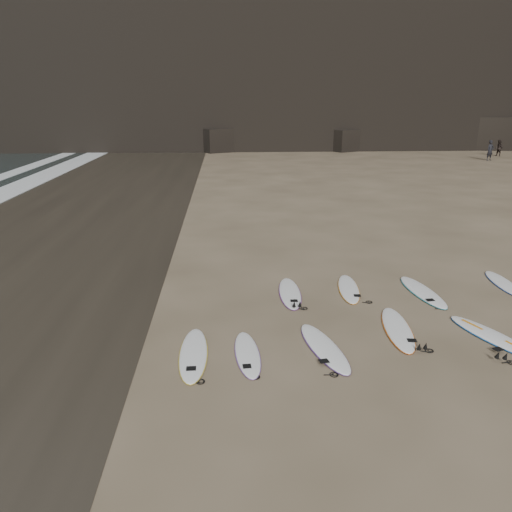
{
  "coord_description": "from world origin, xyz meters",
  "views": [
    {
      "loc": [
        -5.02,
        -10.94,
        5.54
      ],
      "look_at": [
        -4.22,
        1.83,
        1.5
      ],
      "focal_mm": 35.0,
      "sensor_mm": 36.0,
      "label": 1
    }
  ],
  "objects": [
    {
      "name": "ground",
      "position": [
        0.0,
        0.0,
        0.0
      ],
      "size": [
        240.0,
        240.0,
        0.0
      ],
      "primitive_type": "plane",
      "color": "#897559",
      "rests_on": "ground"
    },
    {
      "name": "wet_sand",
      "position": [
        -13.0,
        10.0,
        0.0
      ],
      "size": [
        12.0,
        200.0,
        0.01
      ],
      "primitive_type": "cube",
      "color": "#383026",
      "rests_on": "ground"
    },
    {
      "name": "surfboard_0",
      "position": [
        -4.58,
        -0.86,
        0.04
      ],
      "size": [
        0.66,
        2.23,
        0.08
      ],
      "primitive_type": "ellipsoid",
      "rotation": [
        0.0,
        0.0,
        0.06
      ],
      "color": "white",
      "rests_on": "ground"
    },
    {
      "name": "surfboard_1",
      "position": [
        -2.79,
        -0.68,
        0.05
      ],
      "size": [
        1.12,
        2.63,
        0.09
      ],
      "primitive_type": "ellipsoid",
      "rotation": [
        0.0,
        0.0,
        0.2
      ],
      "color": "white",
      "rests_on": "ground"
    },
    {
      "name": "surfboard_2",
      "position": [
        -0.76,
        0.18,
        0.05
      ],
      "size": [
        0.97,
        2.68,
        0.09
      ],
      "primitive_type": "ellipsoid",
      "rotation": [
        0.0,
        0.0,
        -0.13
      ],
      "color": "white",
      "rests_on": "ground"
    },
    {
      "name": "surfboard_3",
      "position": [
        1.41,
        -0.41,
        0.05
      ],
      "size": [
        1.55,
        2.71,
        0.1
      ],
      "primitive_type": "ellipsoid",
      "rotation": [
        0.0,
        0.0,
        0.37
      ],
      "color": "white",
      "rests_on": "ground"
    },
    {
      "name": "surfboard_5",
      "position": [
        -3.15,
        2.75,
        0.05
      ],
      "size": [
        0.71,
        2.55,
        0.09
      ],
      "primitive_type": "ellipsoid",
      "rotation": [
        0.0,
        0.0,
        -0.04
      ],
      "color": "white",
      "rests_on": "ground"
    },
    {
      "name": "surfboard_6",
      "position": [
        -1.32,
        3.0,
        0.04
      ],
      "size": [
        0.9,
        2.48,
        0.09
      ],
      "primitive_type": "ellipsoid",
      "rotation": [
        0.0,
        0.0,
        -0.13
      ],
      "color": "white",
      "rests_on": "ground"
    },
    {
      "name": "surfboard_7",
      "position": [
        0.82,
        2.59,
        0.05
      ],
      "size": [
        0.89,
        2.72,
        0.1
      ],
      "primitive_type": "ellipsoid",
      "rotation": [
        0.0,
        0.0,
        0.1
      ],
      "color": "white",
      "rests_on": "ground"
    },
    {
      "name": "surfboard_8",
      "position": [
        3.62,
        3.13,
        0.04
      ],
      "size": [
        0.76,
        2.39,
        0.08
      ],
      "primitive_type": "ellipsoid",
      "rotation": [
        0.0,
        0.0,
        -0.08
      ],
      "color": "white",
      "rests_on": "ground"
    },
    {
      "name": "surfboard_11",
      "position": [
        -5.8,
        -0.8,
        0.05
      ],
      "size": [
        0.64,
        2.56,
        0.09
      ],
      "primitive_type": "ellipsoid",
      "rotation": [
        0.0,
        0.0,
        0.01
      ],
      "color": "white",
      "rests_on": "ground"
    },
    {
      "name": "person_a",
      "position": [
        19.85,
        35.04,
        0.93
      ],
      "size": [
        0.77,
        0.61,
        1.85
      ],
      "primitive_type": "imported",
      "rotation": [
        0.0,
        0.0,
        0.28
      ],
      "color": "black",
      "rests_on": "ground"
    },
    {
      "name": "person_b",
      "position": [
        22.57,
        38.41,
        0.8
      ],
      "size": [
        0.92,
        0.98,
        1.61
      ],
      "primitive_type": "imported",
      "rotation": [
        0.0,
        0.0,
        5.23
      ],
      "color": "black",
      "rests_on": "ground"
    }
  ]
}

